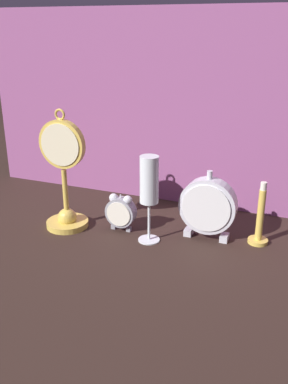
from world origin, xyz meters
name	(u,v)px	position (x,y,z in m)	size (l,w,h in m)	color
ground_plane	(132,246)	(0.00, 0.00, 0.00)	(4.00, 4.00, 0.00)	black
fabric_backdrop_drape	(175,110)	(0.00, 0.33, 0.29)	(1.26, 0.01, 0.57)	#8E4C7F
pocket_watch_on_stand	(65,184)	(-0.21, 0.04, 0.12)	(0.13, 0.12, 0.33)	gold
alarm_clock_twin_bell	(121,211)	(-0.06, 0.07, 0.06)	(0.08, 0.03, 0.10)	gray
mantel_clock_silver	(208,206)	(0.16, 0.11, 0.09)	(0.15, 0.04, 0.18)	silver
champagne_flute	(149,186)	(0.03, 0.04, 0.15)	(0.06, 0.06, 0.23)	silver
brass_candlestick	(260,223)	(0.29, 0.13, 0.06)	(0.05, 0.05, 0.16)	gold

